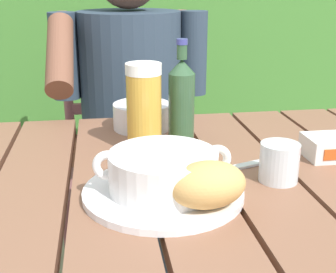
{
  "coord_description": "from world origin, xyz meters",
  "views": [
    {
      "loc": [
        -0.14,
        -0.73,
        1.12
      ],
      "look_at": [
        -0.02,
        0.07,
        0.85
      ],
      "focal_mm": 49.33,
      "sensor_mm": 36.0,
      "label": 1
    }
  ],
  "objects_px": {
    "water_glass_small": "(278,161)",
    "table_knife": "(230,168)",
    "beer_bottle": "(181,100)",
    "diner_bowl": "(142,116)",
    "serving_plate": "(163,192)",
    "soup_bowl": "(163,170)",
    "chair_near_diner": "(130,158)",
    "person_eating": "(131,110)",
    "butter_tub": "(332,147)",
    "beer_glass": "(144,108)",
    "bread_roll": "(207,184)"
  },
  "relations": [
    {
      "from": "water_glass_small",
      "to": "table_knife",
      "type": "distance_m",
      "value": 0.1
    },
    {
      "from": "beer_bottle",
      "to": "diner_bowl",
      "type": "distance_m",
      "value": 0.15
    },
    {
      "from": "serving_plate",
      "to": "water_glass_small",
      "type": "relative_size",
      "value": 3.83
    },
    {
      "from": "water_glass_small",
      "to": "beer_bottle",
      "type": "bearing_deg",
      "value": 120.99
    },
    {
      "from": "soup_bowl",
      "to": "serving_plate",
      "type": "bearing_deg",
      "value": 90.0
    },
    {
      "from": "serving_plate",
      "to": "beer_bottle",
      "type": "relative_size",
      "value": 1.19
    },
    {
      "from": "table_knife",
      "to": "diner_bowl",
      "type": "xyz_separation_m",
      "value": [
        -0.14,
        0.29,
        0.03
      ]
    },
    {
      "from": "chair_near_diner",
      "to": "person_eating",
      "type": "height_order",
      "value": "person_eating"
    },
    {
      "from": "chair_near_diner",
      "to": "serving_plate",
      "type": "bearing_deg",
      "value": -90.04
    },
    {
      "from": "chair_near_diner",
      "to": "water_glass_small",
      "type": "relative_size",
      "value": 14.28
    },
    {
      "from": "serving_plate",
      "to": "beer_bottle",
      "type": "height_order",
      "value": "beer_bottle"
    },
    {
      "from": "person_eating",
      "to": "serving_plate",
      "type": "height_order",
      "value": "person_eating"
    },
    {
      "from": "beer_bottle",
      "to": "butter_tub",
      "type": "xyz_separation_m",
      "value": [
        0.29,
        -0.14,
        -0.07
      ]
    },
    {
      "from": "chair_near_diner",
      "to": "table_knife",
      "type": "distance_m",
      "value": 0.89
    },
    {
      "from": "beer_glass",
      "to": "water_glass_small",
      "type": "relative_size",
      "value": 2.63
    },
    {
      "from": "table_knife",
      "to": "beer_bottle",
      "type": "bearing_deg",
      "value": 110.52
    },
    {
      "from": "water_glass_small",
      "to": "butter_tub",
      "type": "distance_m",
      "value": 0.18
    },
    {
      "from": "bread_roll",
      "to": "butter_tub",
      "type": "height_order",
      "value": "bread_roll"
    },
    {
      "from": "bread_roll",
      "to": "diner_bowl",
      "type": "bearing_deg",
      "value": 97.5
    },
    {
      "from": "person_eating",
      "to": "beer_glass",
      "type": "relative_size",
      "value": 6.63
    },
    {
      "from": "soup_bowl",
      "to": "diner_bowl",
      "type": "relative_size",
      "value": 1.67
    },
    {
      "from": "butter_tub",
      "to": "diner_bowl",
      "type": "xyz_separation_m",
      "value": [
        -0.37,
        0.25,
        0.01
      ]
    },
    {
      "from": "person_eating",
      "to": "water_glass_small",
      "type": "height_order",
      "value": "person_eating"
    },
    {
      "from": "beer_bottle",
      "to": "butter_tub",
      "type": "relative_size",
      "value": 2.09
    },
    {
      "from": "serving_plate",
      "to": "table_knife",
      "type": "distance_m",
      "value": 0.17
    },
    {
      "from": "chair_near_diner",
      "to": "soup_bowl",
      "type": "relative_size",
      "value": 4.36
    },
    {
      "from": "beer_glass",
      "to": "soup_bowl",
      "type": "bearing_deg",
      "value": -87.66
    },
    {
      "from": "butter_tub",
      "to": "bread_roll",
      "type": "bearing_deg",
      "value": -147.9
    },
    {
      "from": "serving_plate",
      "to": "beer_bottle",
      "type": "distance_m",
      "value": 0.29
    },
    {
      "from": "chair_near_diner",
      "to": "diner_bowl",
      "type": "xyz_separation_m",
      "value": [
        -0.0,
        -0.54,
        0.32
      ]
    },
    {
      "from": "table_knife",
      "to": "butter_tub",
      "type": "bearing_deg",
      "value": 9.08
    },
    {
      "from": "water_glass_small",
      "to": "serving_plate",
      "type": "bearing_deg",
      "value": -171.05
    },
    {
      "from": "bread_roll",
      "to": "beer_glass",
      "type": "xyz_separation_m",
      "value": [
        -0.07,
        0.29,
        0.05
      ]
    },
    {
      "from": "bread_roll",
      "to": "beer_bottle",
      "type": "height_order",
      "value": "beer_bottle"
    },
    {
      "from": "beer_glass",
      "to": "beer_bottle",
      "type": "bearing_deg",
      "value": 26.36
    },
    {
      "from": "water_glass_small",
      "to": "table_knife",
      "type": "xyz_separation_m",
      "value": [
        -0.07,
        0.05,
        -0.03
      ]
    },
    {
      "from": "beer_glass",
      "to": "table_knife",
      "type": "bearing_deg",
      "value": -40.86
    },
    {
      "from": "person_eating",
      "to": "serving_plate",
      "type": "distance_m",
      "value": 0.72
    },
    {
      "from": "person_eating",
      "to": "table_knife",
      "type": "relative_size",
      "value": 7.48
    },
    {
      "from": "soup_bowl",
      "to": "diner_bowl",
      "type": "height_order",
      "value": "soup_bowl"
    },
    {
      "from": "serving_plate",
      "to": "beer_glass",
      "type": "bearing_deg",
      "value": 92.34
    },
    {
      "from": "bread_roll",
      "to": "beer_glass",
      "type": "bearing_deg",
      "value": 103.29
    },
    {
      "from": "chair_near_diner",
      "to": "table_knife",
      "type": "xyz_separation_m",
      "value": [
        0.14,
        -0.83,
        0.29
      ]
    },
    {
      "from": "table_knife",
      "to": "diner_bowl",
      "type": "height_order",
      "value": "diner_bowl"
    },
    {
      "from": "butter_tub",
      "to": "water_glass_small",
      "type": "bearing_deg",
      "value": -149.34
    },
    {
      "from": "person_eating",
      "to": "beer_bottle",
      "type": "xyz_separation_m",
      "value": [
        0.08,
        -0.45,
        0.14
      ]
    },
    {
      "from": "serving_plate",
      "to": "diner_bowl",
      "type": "relative_size",
      "value": 1.95
    },
    {
      "from": "water_glass_small",
      "to": "person_eating",
      "type": "bearing_deg",
      "value": 107.65
    },
    {
      "from": "diner_bowl",
      "to": "bread_roll",
      "type": "bearing_deg",
      "value": -82.5
    },
    {
      "from": "serving_plate",
      "to": "chair_near_diner",
      "type": "bearing_deg",
      "value": 89.96
    }
  ]
}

